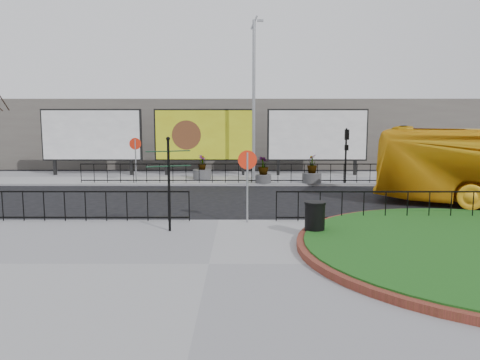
{
  "coord_description": "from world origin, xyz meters",
  "views": [
    {
      "loc": [
        0.8,
        -16.09,
        3.68
      ],
      "look_at": [
        0.74,
        1.6,
        1.32
      ],
      "focal_mm": 35.0,
      "sensor_mm": 36.0,
      "label": 1
    }
  ],
  "objects_px": {
    "fingerpost_sign": "(169,175)",
    "planter_a": "(202,172)",
    "litter_bin": "(315,219)",
    "planter_b": "(263,172)",
    "billboard_mid": "(204,135)",
    "planter_c": "(312,173)",
    "lamp_post": "(254,97)"
  },
  "relations": [
    {
      "from": "planter_a",
      "to": "planter_b",
      "type": "relative_size",
      "value": 0.96
    },
    {
      "from": "litter_bin",
      "to": "planter_c",
      "type": "distance_m",
      "value": 11.84
    },
    {
      "from": "lamp_post",
      "to": "litter_bin",
      "type": "distance_m",
      "value": 14.04
    },
    {
      "from": "planter_b",
      "to": "planter_c",
      "type": "relative_size",
      "value": 0.93
    },
    {
      "from": "litter_bin",
      "to": "planter_b",
      "type": "distance_m",
      "value": 11.77
    },
    {
      "from": "fingerpost_sign",
      "to": "planter_b",
      "type": "distance_m",
      "value": 11.62
    },
    {
      "from": "fingerpost_sign",
      "to": "planter_a",
      "type": "distance_m",
      "value": 12.7
    },
    {
      "from": "billboard_mid",
      "to": "litter_bin",
      "type": "xyz_separation_m",
      "value": [
        4.5,
        -15.3,
        -1.94
      ]
    },
    {
      "from": "lamp_post",
      "to": "planter_a",
      "type": "xyz_separation_m",
      "value": [
        -3.01,
        -0.0,
        -4.26
      ]
    },
    {
      "from": "fingerpost_sign",
      "to": "planter_a",
      "type": "xyz_separation_m",
      "value": [
        -0.03,
        12.63,
        -1.36
      ]
    },
    {
      "from": "planter_a",
      "to": "planter_b",
      "type": "distance_m",
      "value": 3.85
    },
    {
      "from": "planter_c",
      "to": "planter_a",
      "type": "bearing_deg",
      "value": 165.46
    },
    {
      "from": "lamp_post",
      "to": "planter_b",
      "type": "bearing_deg",
      "value": -72.88
    },
    {
      "from": "billboard_mid",
      "to": "fingerpost_sign",
      "type": "xyz_separation_m",
      "value": [
        0.03,
        -14.6,
        -0.68
      ]
    },
    {
      "from": "billboard_mid",
      "to": "litter_bin",
      "type": "height_order",
      "value": "billboard_mid"
    },
    {
      "from": "litter_bin",
      "to": "planter_c",
      "type": "height_order",
      "value": "planter_c"
    },
    {
      "from": "litter_bin",
      "to": "planter_b",
      "type": "bearing_deg",
      "value": 94.9
    },
    {
      "from": "billboard_mid",
      "to": "planter_a",
      "type": "bearing_deg",
      "value": -90.0
    },
    {
      "from": "planter_c",
      "to": "fingerpost_sign",
      "type": "bearing_deg",
      "value": -119.12
    },
    {
      "from": "planter_b",
      "to": "litter_bin",
      "type": "bearing_deg",
      "value": -85.1
    },
    {
      "from": "planter_a",
      "to": "billboard_mid",
      "type": "bearing_deg",
      "value": 90.0
    },
    {
      "from": "fingerpost_sign",
      "to": "planter_b",
      "type": "bearing_deg",
      "value": 57.01
    },
    {
      "from": "lamp_post",
      "to": "planter_b",
      "type": "xyz_separation_m",
      "value": [
        0.49,
        -1.6,
        -4.13
      ]
    },
    {
      "from": "litter_bin",
      "to": "planter_a",
      "type": "bearing_deg",
      "value": 108.68
    },
    {
      "from": "billboard_mid",
      "to": "planter_a",
      "type": "xyz_separation_m",
      "value": [
        -0.0,
        -1.97,
        -2.04
      ]
    },
    {
      "from": "billboard_mid",
      "to": "planter_c",
      "type": "relative_size",
      "value": 3.95
    },
    {
      "from": "litter_bin",
      "to": "planter_b",
      "type": "xyz_separation_m",
      "value": [
        -1.0,
        11.72,
        0.04
      ]
    },
    {
      "from": "planter_b",
      "to": "billboard_mid",
      "type": "bearing_deg",
      "value": 134.42
    },
    {
      "from": "litter_bin",
      "to": "planter_c",
      "type": "relative_size",
      "value": 0.68
    },
    {
      "from": "planter_a",
      "to": "lamp_post",
      "type": "bearing_deg",
      "value": 0.0
    },
    {
      "from": "fingerpost_sign",
      "to": "planter_c",
      "type": "height_order",
      "value": "fingerpost_sign"
    },
    {
      "from": "fingerpost_sign",
      "to": "planter_a",
      "type": "bearing_deg",
      "value": 74.61
    }
  ]
}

